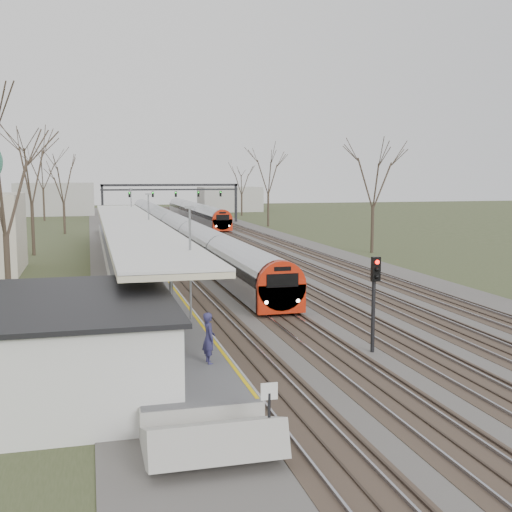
{
  "coord_description": "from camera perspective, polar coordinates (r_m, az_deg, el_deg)",
  "views": [
    {
      "loc": [
        -11.95,
        -13.85,
        7.38
      ],
      "look_at": [
        -1.2,
        27.44,
        2.0
      ],
      "focal_mm": 45.0,
      "sensor_mm": 36.0,
      "label": 1
    }
  ],
  "objects": [
    {
      "name": "tree_west_near",
      "position": [
        34.09,
        -21.56,
        6.53
      ],
      "size": [
        5.0,
        5.0,
        10.3
      ],
      "color": "#2D231C",
      "rests_on": "ground"
    },
    {
      "name": "train_far",
      "position": [
        103.92,
        -5.48,
        3.9
      ],
      "size": [
        2.62,
        45.21,
        3.05
      ],
      "color": "#ACB0B7",
      "rests_on": "ground"
    },
    {
      "name": "canopy",
      "position": [
        47.05,
        -11.04,
        2.85
      ],
      "size": [
        4.1,
        50.0,
        3.11
      ],
      "color": "slate",
      "rests_on": "platform"
    },
    {
      "name": "passenger",
      "position": [
        21.99,
        -4.22,
        -7.3
      ],
      "size": [
        0.47,
        0.68,
        1.78
      ],
      "primitive_type": "imported",
      "rotation": [
        0.0,
        0.0,
        1.65
      ],
      "color": "#2B2951",
      "rests_on": "platform"
    },
    {
      "name": "track_bed",
      "position": [
        70.31,
        -4.51,
        1.19
      ],
      "size": [
        24.0,
        160.0,
        0.22
      ],
      "color": "#474442",
      "rests_on": "ground"
    },
    {
      "name": "signal_post",
      "position": [
        26.69,
        10.48,
        -2.98
      ],
      "size": [
        0.35,
        0.45,
        4.1
      ],
      "color": "black",
      "rests_on": "ground"
    },
    {
      "name": "station_building",
      "position": [
        22.61,
        -15.64,
        -7.9
      ],
      "size": [
        6.0,
        9.0,
        3.2
      ],
      "primitive_type": "cube",
      "color": "silver",
      "rests_on": "ground"
    },
    {
      "name": "train_near",
      "position": [
        76.65,
        -7.48,
        2.71
      ],
      "size": [
        2.62,
        90.21,
        3.05
      ],
      "color": "#ACB0B7",
      "rests_on": "ground"
    },
    {
      "name": "tree_west_far",
      "position": [
        62.06,
        -19.43,
        7.37
      ],
      "size": [
        5.5,
        5.5,
        11.33
      ],
      "color": "#2D231C",
      "rests_on": "ground"
    },
    {
      "name": "signal_gantry",
      "position": [
        99.63,
        -7.57,
        5.71
      ],
      "size": [
        21.0,
        0.59,
        6.08
      ],
      "color": "black",
      "rests_on": "ground"
    },
    {
      "name": "platform",
      "position": [
        51.89,
        -11.26,
        -0.57
      ],
      "size": [
        3.5,
        69.0,
        1.0
      ],
      "primitive_type": "cube",
      "color": "#9E9B93",
      "rests_on": "ground"
    },
    {
      "name": "tree_east_far",
      "position": [
        61.59,
        10.4,
        6.98
      ],
      "size": [
        5.0,
        5.0,
        10.3
      ],
      "color": "#2D231C",
      "rests_on": "ground"
    }
  ]
}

